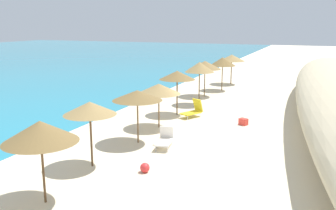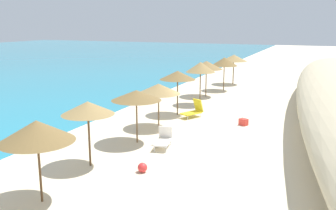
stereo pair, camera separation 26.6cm
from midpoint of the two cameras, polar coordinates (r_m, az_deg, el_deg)
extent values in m
plane|color=beige|center=(20.29, 6.18, -3.48)|extent=(160.00, 160.00, 0.00)
cylinder|color=brown|center=(12.40, -18.42, -9.36)|extent=(0.07, 0.07, 2.15)
cone|color=olive|center=(12.01, -18.83, -3.77)|extent=(2.31, 2.31, 0.67)
cylinder|color=brown|center=(14.93, -11.44, -5.03)|extent=(0.08, 0.08, 2.25)
cone|color=#9E7F4C|center=(14.61, -11.65, -0.43)|extent=(2.05, 2.05, 0.51)
cylinder|color=brown|center=(17.50, -4.35, -2.31)|extent=(0.08, 0.08, 2.19)
cone|color=olive|center=(17.24, -4.42, 1.50)|extent=(2.33, 2.33, 0.48)
cylinder|color=brown|center=(20.01, -1.06, -0.67)|extent=(0.07, 0.07, 2.01)
cone|color=#9E7F4C|center=(19.78, -1.07, 2.50)|extent=(2.34, 2.34, 0.54)
cylinder|color=brown|center=(22.82, 1.79, 1.39)|extent=(0.08, 0.08, 2.33)
cone|color=olive|center=(22.61, 1.81, 4.58)|extent=(2.18, 2.18, 0.53)
cylinder|color=brown|center=(25.69, 5.23, 2.69)|extent=(0.07, 0.07, 2.41)
cone|color=#9E7F4C|center=(25.49, 5.29, 5.79)|extent=(2.01, 2.01, 0.69)
cylinder|color=brown|center=(28.69, 6.10, 3.53)|extent=(0.08, 0.08, 2.26)
cone|color=olive|center=(28.52, 6.16, 6.09)|extent=(2.45, 2.45, 0.62)
cylinder|color=brown|center=(31.45, 8.77, 4.21)|extent=(0.08, 0.08, 2.22)
cone|color=olive|center=(31.29, 8.85, 6.58)|extent=(2.16, 2.16, 0.69)
cylinder|color=brown|center=(34.83, 10.17, 4.99)|extent=(0.09, 0.09, 2.27)
cone|color=#9E7F4C|center=(34.69, 10.25, 7.09)|extent=(2.37, 2.37, 0.59)
cube|color=white|center=(16.86, -0.34, -5.68)|extent=(1.33, 0.85, 0.07)
cube|color=white|center=(17.31, 0.06, -4.15)|extent=(0.33, 0.65, 0.60)
cylinder|color=silver|center=(16.49, -1.64, -6.73)|extent=(0.04, 0.04, 0.26)
cylinder|color=silver|center=(16.38, 0.18, -6.85)|extent=(0.04, 0.04, 0.26)
cylinder|color=silver|center=(17.46, -0.83, -5.62)|extent=(0.04, 0.04, 0.26)
cylinder|color=silver|center=(17.35, 0.89, -5.73)|extent=(0.04, 0.04, 0.26)
cube|color=yellow|center=(22.26, 3.88, -1.24)|extent=(1.42, 1.14, 0.07)
cube|color=yellow|center=(22.58, 4.97, -0.02)|extent=(0.56, 0.71, 0.78)
cylinder|color=silver|center=(22.14, 2.38, -1.73)|extent=(0.04, 0.04, 0.25)
cylinder|color=silver|center=(21.75, 3.36, -2.00)|extent=(0.04, 0.04, 0.25)
cylinder|color=silver|center=(22.86, 4.36, -1.30)|extent=(0.04, 0.04, 0.25)
cylinder|color=silver|center=(22.48, 5.34, -1.55)|extent=(0.04, 0.04, 0.25)
sphere|color=red|center=(14.34, -3.39, -9.52)|extent=(0.37, 0.37, 0.37)
cube|color=red|center=(21.06, 11.81, -2.56)|extent=(0.48, 0.54, 0.37)
camera|label=1|loc=(0.13, -89.63, 0.08)|focal=39.89mm
camera|label=2|loc=(0.13, 90.37, -0.08)|focal=39.89mm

